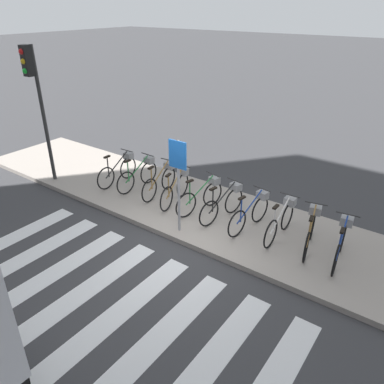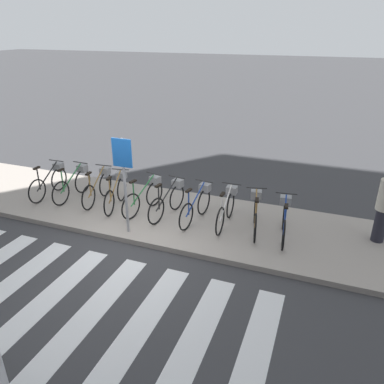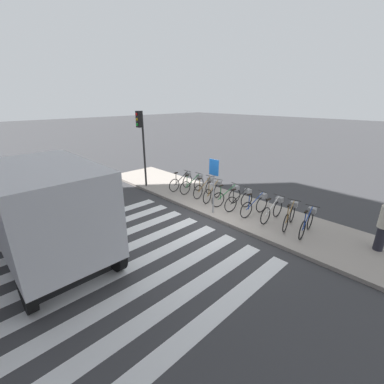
% 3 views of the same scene
% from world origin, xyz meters
% --- Properties ---
extents(ground_plane, '(120.00, 120.00, 0.00)m').
position_xyz_m(ground_plane, '(0.00, 0.00, 0.00)').
color(ground_plane, '#38383A').
extents(sidewalk, '(15.76, 2.81, 0.12)m').
position_xyz_m(sidewalk, '(0.00, 1.41, 0.06)').
color(sidewalk, '#9E9389').
rests_on(sidewalk, ground_plane).
extents(parked_bicycle_0, '(0.46, 1.52, 0.93)m').
position_xyz_m(parked_bicycle_0, '(-3.13, 1.32, 0.54)').
color(parked_bicycle_0, black).
rests_on(parked_bicycle_0, sidewalk).
extents(parked_bicycle_1, '(0.46, 1.52, 0.93)m').
position_xyz_m(parked_bicycle_1, '(-2.44, 1.43, 0.54)').
color(parked_bicycle_1, black).
rests_on(parked_bicycle_1, sidewalk).
extents(parked_bicycle_2, '(0.46, 1.51, 0.93)m').
position_xyz_m(parked_bicycle_2, '(-1.70, 1.46, 0.54)').
color(parked_bicycle_2, black).
rests_on(parked_bicycle_2, sidewalk).
extents(parked_bicycle_3, '(0.46, 1.50, 0.93)m').
position_xyz_m(parked_bicycle_3, '(-1.10, 1.35, 0.54)').
color(parked_bicycle_3, black).
rests_on(parked_bicycle_3, sidewalk).
extents(parked_bicycle_4, '(0.51, 1.49, 0.93)m').
position_xyz_m(parked_bicycle_4, '(-0.31, 1.38, 0.54)').
color(parked_bicycle_4, black).
rests_on(parked_bicycle_4, sidewalk).
extents(parked_bicycle_5, '(0.46, 1.50, 0.93)m').
position_xyz_m(parked_bicycle_5, '(0.32, 1.38, 0.54)').
color(parked_bicycle_5, black).
rests_on(parked_bicycle_5, sidewalk).
extents(parked_bicycle_6, '(0.46, 1.51, 0.93)m').
position_xyz_m(parked_bicycle_6, '(1.05, 1.36, 0.54)').
color(parked_bicycle_6, black).
rests_on(parked_bicycle_6, sidewalk).
extents(parked_bicycle_7, '(0.46, 1.52, 0.93)m').
position_xyz_m(parked_bicycle_7, '(1.74, 1.43, 0.54)').
color(parked_bicycle_7, black).
rests_on(parked_bicycle_7, sidewalk).
extents(parked_bicycle_8, '(0.49, 1.49, 0.93)m').
position_xyz_m(parked_bicycle_8, '(2.40, 1.40, 0.54)').
color(parked_bicycle_8, black).
rests_on(parked_bicycle_8, sidewalk).
extents(parked_bicycle_9, '(0.46, 1.51, 0.93)m').
position_xyz_m(parked_bicycle_9, '(3.05, 1.32, 0.54)').
color(parked_bicycle_9, black).
rests_on(parked_bicycle_9, sidewalk).
extents(traffic_light, '(0.24, 0.40, 3.70)m').
position_xyz_m(traffic_light, '(-4.85, 0.24, 2.77)').
color(traffic_light, '#2D2D2D').
rests_on(traffic_light, sidewalk).
extents(sign_post, '(0.44, 0.07, 2.14)m').
position_xyz_m(sign_post, '(-0.20, 0.29, 1.58)').
color(sign_post, '#99999E').
rests_on(sign_post, sidewalk).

